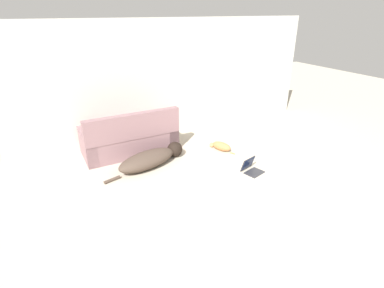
% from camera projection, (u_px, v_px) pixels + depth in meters
% --- Properties ---
extents(ground_plane, '(20.00, 20.00, 0.00)m').
position_uv_depth(ground_plane, '(284.00, 224.00, 3.99)').
color(ground_plane, '#BCB29E').
extents(wall_back, '(6.92, 0.06, 2.46)m').
position_uv_depth(wall_back, '(171.00, 78.00, 6.52)').
color(wall_back, beige).
rests_on(wall_back, ground_plane).
extents(couch, '(1.82, 0.91, 0.89)m').
position_uv_depth(couch, '(130.00, 139.00, 5.89)').
color(couch, gray).
rests_on(couch, ground_plane).
extents(dog, '(1.63, 0.75, 0.29)m').
position_uv_depth(dog, '(151.00, 158.00, 5.41)').
color(dog, '#4C3D33').
rests_on(dog, ground_plane).
extents(cat, '(0.34, 0.57, 0.17)m').
position_uv_depth(cat, '(221.00, 146.00, 6.04)').
color(cat, '#BC7A47').
rests_on(cat, ground_plane).
extents(laptop_open, '(0.39, 0.39, 0.24)m').
position_uv_depth(laptop_open, '(251.00, 167.00, 5.25)').
color(laptop_open, '#2D2D33').
rests_on(laptop_open, ground_plane).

